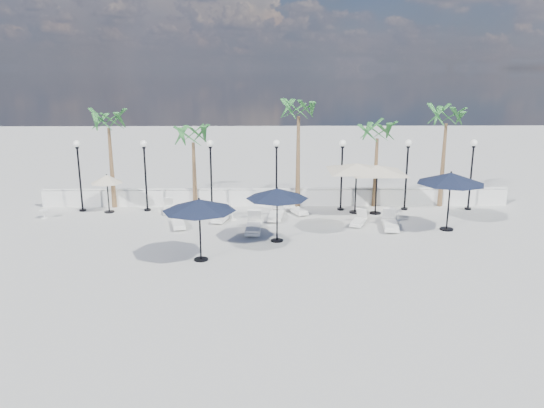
{
  "coord_description": "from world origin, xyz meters",
  "views": [
    {
      "loc": [
        -0.69,
        -21.36,
        7.5
      ],
      "look_at": [
        -0.31,
        2.0,
        1.5
      ],
      "focal_mm": 35.0,
      "sensor_mm": 36.0,
      "label": 1
    }
  ],
  "objects_px": {
    "lounger_0": "(168,208)",
    "lounger_2": "(178,223)",
    "lounger_4": "(276,214)",
    "lounger_7": "(359,221)",
    "parasol_navy_mid": "(277,194)",
    "lounger_1": "(222,216)",
    "parasol_cream_sq_a": "(357,164)",
    "lounger_6": "(390,223)",
    "parasol_navy_left": "(199,205)",
    "parasol_cream_sq_b": "(378,166)",
    "parasol_navy_right": "(451,178)",
    "parasol_cream_small": "(107,180)",
    "lounger_5": "(254,226)",
    "lounger_3": "(297,209)"
  },
  "relations": [
    {
      "from": "lounger_0",
      "to": "lounger_7",
      "type": "bearing_deg",
      "value": -23.93
    },
    {
      "from": "parasol_cream_sq_b",
      "to": "parasol_cream_small",
      "type": "bearing_deg",
      "value": 177.95
    },
    {
      "from": "parasol_navy_right",
      "to": "lounger_2",
      "type": "bearing_deg",
      "value": 176.99
    },
    {
      "from": "lounger_0",
      "to": "parasol_navy_right",
      "type": "bearing_deg",
      "value": -23.49
    },
    {
      "from": "lounger_3",
      "to": "parasol_cream_sq_a",
      "type": "bearing_deg",
      "value": -22.06
    },
    {
      "from": "lounger_4",
      "to": "parasol_navy_mid",
      "type": "relative_size",
      "value": 0.74
    },
    {
      "from": "lounger_1",
      "to": "parasol_cream_sq_a",
      "type": "height_order",
      "value": "parasol_cream_sq_a"
    },
    {
      "from": "parasol_cream_small",
      "to": "parasol_cream_sq_b",
      "type": "bearing_deg",
      "value": -2.05
    },
    {
      "from": "lounger_2",
      "to": "lounger_5",
      "type": "xyz_separation_m",
      "value": [
        3.69,
        -0.86,
        0.05
      ]
    },
    {
      "from": "lounger_2",
      "to": "parasol_cream_sq_b",
      "type": "bearing_deg",
      "value": -1.45
    },
    {
      "from": "parasol_cream_small",
      "to": "lounger_6",
      "type": "bearing_deg",
      "value": -12.58
    },
    {
      "from": "parasol_cream_small",
      "to": "lounger_7",
      "type": "bearing_deg",
      "value": -10.95
    },
    {
      "from": "lounger_1",
      "to": "lounger_6",
      "type": "relative_size",
      "value": 0.9
    },
    {
      "from": "lounger_0",
      "to": "lounger_2",
      "type": "height_order",
      "value": "lounger_2"
    },
    {
      "from": "lounger_0",
      "to": "lounger_4",
      "type": "xyz_separation_m",
      "value": [
        5.74,
        -1.45,
        0.05
      ]
    },
    {
      "from": "lounger_1",
      "to": "lounger_7",
      "type": "xyz_separation_m",
      "value": [
        6.8,
        -0.84,
        -0.02
      ]
    },
    {
      "from": "lounger_1",
      "to": "parasol_cream_small",
      "type": "bearing_deg",
      "value": 178.7
    },
    {
      "from": "lounger_5",
      "to": "parasol_navy_mid",
      "type": "xyz_separation_m",
      "value": [
        1.07,
        -1.41,
        1.91
      ]
    },
    {
      "from": "lounger_5",
      "to": "parasol_navy_left",
      "type": "bearing_deg",
      "value": -116.17
    },
    {
      "from": "lounger_2",
      "to": "lounger_7",
      "type": "relative_size",
      "value": 1.07
    },
    {
      "from": "lounger_5",
      "to": "parasol_cream_sq_a",
      "type": "bearing_deg",
      "value": 34.19
    },
    {
      "from": "lounger_2",
      "to": "lounger_4",
      "type": "xyz_separation_m",
      "value": [
        4.79,
        1.34,
        0.03
      ]
    },
    {
      "from": "lounger_6",
      "to": "parasol_cream_sq_b",
      "type": "distance_m",
      "value": 3.57
    },
    {
      "from": "lounger_5",
      "to": "parasol_cream_sq_b",
      "type": "relative_size",
      "value": 0.39
    },
    {
      "from": "lounger_0",
      "to": "parasol_navy_mid",
      "type": "distance_m",
      "value": 7.87
    },
    {
      "from": "lounger_7",
      "to": "parasol_cream_sq_a",
      "type": "xyz_separation_m",
      "value": [
        0.18,
        2.23,
        2.45
      ]
    },
    {
      "from": "lounger_4",
      "to": "parasol_cream_sq_b",
      "type": "distance_m",
      "value": 5.87
    },
    {
      "from": "lounger_2",
      "to": "parasol_cream_small",
      "type": "relative_size",
      "value": 0.88
    },
    {
      "from": "lounger_0",
      "to": "parasol_navy_left",
      "type": "bearing_deg",
      "value": -80.25
    },
    {
      "from": "lounger_2",
      "to": "parasol_navy_right",
      "type": "bearing_deg",
      "value": -17.06
    },
    {
      "from": "lounger_4",
      "to": "lounger_7",
      "type": "xyz_separation_m",
      "value": [
        4.08,
        -1.08,
        -0.04
      ]
    },
    {
      "from": "lounger_5",
      "to": "parasol_cream_sq_a",
      "type": "relative_size",
      "value": 0.38
    },
    {
      "from": "lounger_0",
      "to": "lounger_6",
      "type": "relative_size",
      "value": 0.79
    },
    {
      "from": "lounger_0",
      "to": "lounger_5",
      "type": "relative_size",
      "value": 0.77
    },
    {
      "from": "lounger_1",
      "to": "parasol_navy_left",
      "type": "xyz_separation_m",
      "value": [
        -0.42,
        -5.73,
        2.05
      ]
    },
    {
      "from": "parasol_navy_mid",
      "to": "lounger_6",
      "type": "bearing_deg",
      "value": 18.35
    },
    {
      "from": "parasol_cream_sq_a",
      "to": "parasol_navy_left",
      "type": "bearing_deg",
      "value": -136.16
    },
    {
      "from": "lounger_1",
      "to": "lounger_3",
      "type": "bearing_deg",
      "value": 32.59
    },
    {
      "from": "parasol_cream_sq_a",
      "to": "lounger_0",
      "type": "bearing_deg",
      "value": 178.26
    },
    {
      "from": "lounger_2",
      "to": "lounger_5",
      "type": "distance_m",
      "value": 3.79
    },
    {
      "from": "lounger_0",
      "to": "lounger_6",
      "type": "distance_m",
      "value": 11.66
    },
    {
      "from": "lounger_0",
      "to": "lounger_1",
      "type": "relative_size",
      "value": 0.88
    },
    {
      "from": "parasol_navy_left",
      "to": "parasol_cream_small",
      "type": "distance_m",
      "value": 9.39
    },
    {
      "from": "parasol_navy_left",
      "to": "parasol_cream_sq_a",
      "type": "height_order",
      "value": "parasol_cream_sq_a"
    },
    {
      "from": "lounger_4",
      "to": "parasol_cream_sq_a",
      "type": "relative_size",
      "value": 0.35
    },
    {
      "from": "lounger_0",
      "to": "parasol_cream_sq_b",
      "type": "relative_size",
      "value": 0.3
    },
    {
      "from": "parasol_cream_small",
      "to": "lounger_0",
      "type": "bearing_deg",
      "value": 0.32
    },
    {
      "from": "lounger_7",
      "to": "parasol_navy_left",
      "type": "bearing_deg",
      "value": -123.23
    },
    {
      "from": "lounger_4",
      "to": "parasol_navy_mid",
      "type": "bearing_deg",
      "value": -83.78
    },
    {
      "from": "lounger_5",
      "to": "parasol_navy_mid",
      "type": "height_order",
      "value": "parasol_navy_mid"
    }
  ]
}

